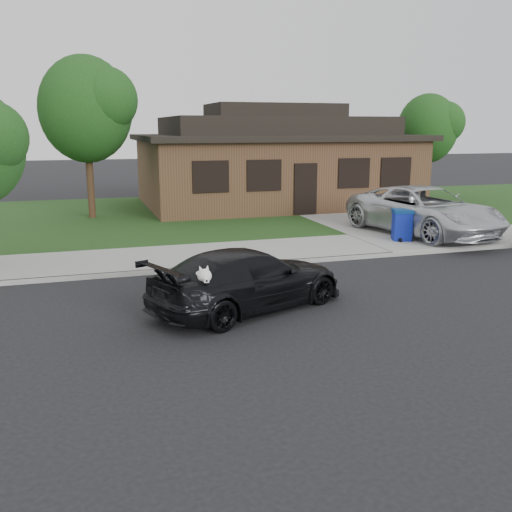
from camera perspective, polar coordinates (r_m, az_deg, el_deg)
name	(u,v)px	position (r m, az deg, el deg)	size (l,w,h in m)	color
ground	(324,301)	(12.59, 6.85, -4.53)	(120.00, 120.00, 0.00)	black
sidewalk	(256,252)	(17.10, 0.03, 0.40)	(60.00, 3.00, 0.12)	gray
curb	(272,263)	(15.71, 1.66, -0.72)	(60.00, 0.12, 0.12)	gray
lawn	(201,214)	(24.73, -5.52, 4.19)	(60.00, 13.00, 0.13)	#193814
driveway	(359,218)	(23.93, 10.24, 3.78)	(4.50, 13.00, 0.14)	gray
sedan	(248,279)	(11.82, -0.81, -2.35)	(4.75, 3.35, 1.28)	black
minivan	(424,211)	(20.30, 16.46, 4.38)	(2.68, 5.81, 1.61)	silver
recycling_bin	(402,225)	(19.03, 14.39, 3.03)	(0.79, 0.79, 1.03)	#0D1D91
house	(274,161)	(27.50, 1.80, 9.44)	(12.60, 8.60, 4.65)	#422B1C
tree_0	(90,107)	(23.84, -16.26, 14.09)	(3.78, 3.60, 6.34)	#332114
tree_1	(431,127)	(30.59, 17.11, 12.19)	(3.15, 3.00, 5.25)	#332114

